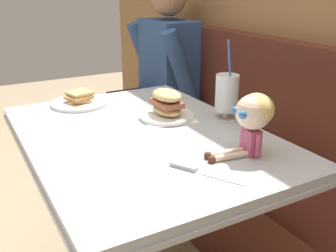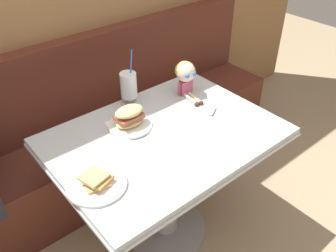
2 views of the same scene
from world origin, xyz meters
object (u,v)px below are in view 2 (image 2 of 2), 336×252
milkshake_glass (129,86)px  seated_doll (186,74)px  sandwich_plate (130,119)px  butter_knife (214,108)px  toast_plate (96,183)px

milkshake_glass → seated_doll: milkshake_glass is taller
milkshake_glass → seated_doll: bearing=-23.3°
sandwich_plate → butter_knife: size_ratio=1.08×
sandwich_plate → butter_knife: sandwich_plate is taller
toast_plate → seated_doll: bearing=22.2°
seated_doll → milkshake_glass: bearing=156.7°
sandwich_plate → milkshake_glass: bearing=55.6°
milkshake_glass → butter_knife: 0.48m
milkshake_glass → sandwich_plate: size_ratio=1.37×
milkshake_glass → sandwich_plate: (-0.13, -0.19, -0.06)m
milkshake_glass → sandwich_plate: bearing=-124.4°
toast_plate → seated_doll: (0.77, 0.31, 0.11)m
milkshake_glass → butter_knife: milkshake_glass is taller
butter_knife → seated_doll: bearing=93.6°
sandwich_plate → butter_knife: bearing=-19.3°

